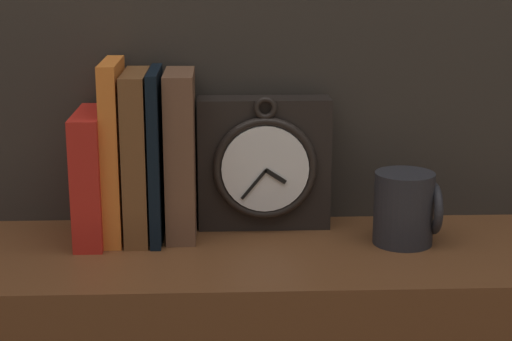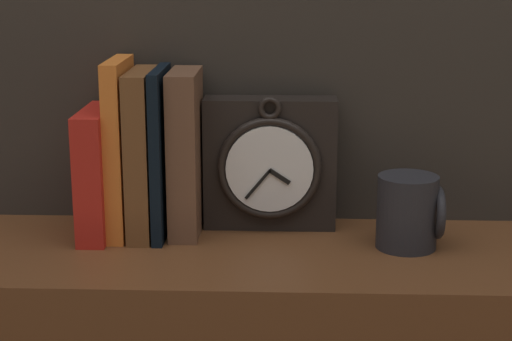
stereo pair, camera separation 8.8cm
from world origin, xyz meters
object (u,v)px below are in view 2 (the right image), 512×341
Objects in this scene: clock at (270,164)px; mug at (410,212)px; book_slot1_orange at (120,148)px; book_slot2_brown at (143,154)px; book_slot4_brown at (186,153)px; book_slot0_red at (98,173)px; book_slot3_black at (161,153)px.

mug is (0.19, -0.08, -0.04)m from clock.
book_slot1_orange is 1.06× the size of book_slot2_brown.
book_slot1_orange is at bearing 177.26° from book_slot2_brown.
mug is (0.36, -0.05, -0.07)m from book_slot2_brown.
book_slot4_brown is (-0.12, -0.03, 0.02)m from clock.
clock is 0.24m from book_slot0_red.
book_slot0_red is at bearing -174.35° from book_slot4_brown.
book_slot0_red is 0.09m from book_slot3_black.
book_slot4_brown is at bearing 6.16° from book_slot2_brown.
book_slot1_orange reaches higher than clock.
book_slot3_black is 2.35× the size of mug.
book_slot3_black reaches higher than book_slot2_brown.
clock is at bearing 10.57° from book_slot2_brown.
book_slot2_brown is at bearing 178.43° from book_slot3_black.
clock is 0.21m from mug.
book_slot2_brown reaches higher than mug.
clock is 0.80× the size of book_slot1_orange.
clock is 0.84× the size of book_slot3_black.
book_slot4_brown is (0.09, 0.00, -0.01)m from book_slot1_orange.
book_slot1_orange is 0.09m from book_slot4_brown.
book_slot2_brown and book_slot4_brown have the same top height.
clock is at bearing 157.30° from mug.
book_slot0_red is 0.77× the size of book_slot4_brown.
book_slot1_orange is (0.03, 0.01, 0.03)m from book_slot0_red.
book_slot2_brown is at bearing 172.77° from mug.
book_slot0_red is 0.43m from mug.
mug is (0.39, -0.05, -0.07)m from book_slot1_orange.
book_slot3_black is at bearing 172.34° from mug.
book_slot0_red is at bearing -174.83° from book_slot2_brown.
mug is at bearing -5.43° from book_slot0_red.
clock is 0.85× the size of book_slot4_brown.
book_slot1_orange is 0.40m from mug.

